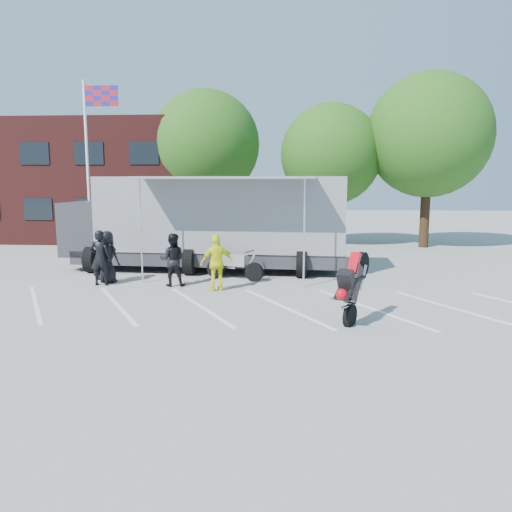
# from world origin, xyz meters

# --- Properties ---
(ground) EXTENTS (100.00, 100.00, 0.00)m
(ground) POSITION_xyz_m (0.00, 0.00, 0.00)
(ground) COLOR gray
(ground) RESTS_ON ground
(parking_bay_lines) EXTENTS (18.09, 13.33, 0.01)m
(parking_bay_lines) POSITION_xyz_m (0.00, 1.00, 0.01)
(parking_bay_lines) COLOR white
(parking_bay_lines) RESTS_ON ground
(office_building) EXTENTS (18.00, 8.00, 7.00)m
(office_building) POSITION_xyz_m (-10.00, 18.00, 3.50)
(office_building) COLOR #4C1A18
(office_building) RESTS_ON ground
(flagpole) EXTENTS (1.61, 0.12, 8.00)m
(flagpole) POSITION_xyz_m (-6.24, 10.00, 5.05)
(flagpole) COLOR white
(flagpole) RESTS_ON ground
(tree_left) EXTENTS (6.12, 6.12, 8.64)m
(tree_left) POSITION_xyz_m (-2.00, 16.00, 5.57)
(tree_left) COLOR #382314
(tree_left) RESTS_ON ground
(tree_mid) EXTENTS (5.44, 5.44, 7.68)m
(tree_mid) POSITION_xyz_m (5.00, 15.00, 4.94)
(tree_mid) COLOR #382314
(tree_mid) RESTS_ON ground
(tree_right) EXTENTS (6.46, 6.46, 9.12)m
(tree_right) POSITION_xyz_m (10.00, 14.50, 5.88)
(tree_right) COLOR #382314
(tree_right) RESTS_ON ground
(transporter_truck) EXTENTS (11.91, 6.33, 3.68)m
(transporter_truck) POSITION_xyz_m (-0.39, 6.78, 0.00)
(transporter_truck) COLOR gray
(transporter_truck) RESTS_ON ground
(parked_motorcycle) EXTENTS (2.39, 1.54, 1.19)m
(parked_motorcycle) POSITION_xyz_m (0.79, 4.88, 0.00)
(parked_motorcycle) COLOR #B4B4B9
(parked_motorcycle) RESTS_ON ground
(stunt_bike_rider) EXTENTS (1.49, 1.83, 1.95)m
(stunt_bike_rider) POSITION_xyz_m (4.50, -0.20, 0.00)
(stunt_bike_rider) COLOR black
(stunt_bike_rider) RESTS_ON ground
(spectator_leather_a) EXTENTS (1.01, 0.80, 1.81)m
(spectator_leather_a) POSITION_xyz_m (-3.57, 4.09, 0.91)
(spectator_leather_a) COLOR black
(spectator_leather_a) RESTS_ON ground
(spectator_leather_b) EXTENTS (0.70, 0.47, 1.89)m
(spectator_leather_b) POSITION_xyz_m (-3.64, 3.62, 0.94)
(spectator_leather_b) COLOR black
(spectator_leather_b) RESTS_ON ground
(spectator_leather_c) EXTENTS (0.92, 0.75, 1.78)m
(spectator_leather_c) POSITION_xyz_m (-1.18, 3.68, 0.89)
(spectator_leather_c) COLOR black
(spectator_leather_c) RESTS_ON ground
(spectator_hivis) EXTENTS (1.16, 0.81, 1.82)m
(spectator_hivis) POSITION_xyz_m (0.42, 3.02, 0.91)
(spectator_hivis) COLOR #F0FF0D
(spectator_hivis) RESTS_ON ground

